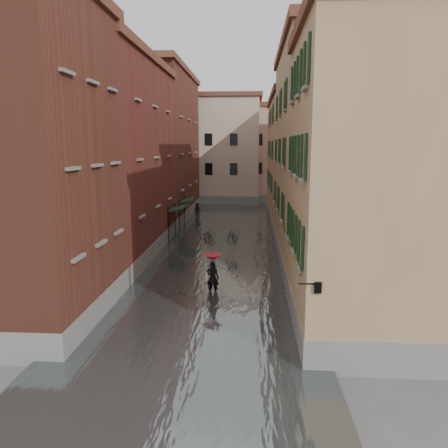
% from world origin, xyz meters
% --- Properties ---
extents(ground, '(120.00, 120.00, 0.00)m').
position_xyz_m(ground, '(0.00, 0.00, 0.00)').
color(ground, '#545456').
rests_on(ground, ground).
extents(floodwater, '(10.00, 60.00, 0.20)m').
position_xyz_m(floodwater, '(0.00, 13.00, 0.10)').
color(floodwater, '#51585A').
rests_on(floodwater, ground).
extents(building_left_near, '(6.00, 8.00, 13.00)m').
position_xyz_m(building_left_near, '(-7.00, -2.00, 6.50)').
color(building_left_near, brown).
rests_on(building_left_near, ground).
extents(building_left_mid, '(6.00, 14.00, 12.50)m').
position_xyz_m(building_left_mid, '(-7.00, 9.00, 6.25)').
color(building_left_mid, brown).
rests_on(building_left_mid, ground).
extents(building_left_far, '(6.00, 16.00, 14.00)m').
position_xyz_m(building_left_far, '(-7.00, 24.00, 7.00)').
color(building_left_far, brown).
rests_on(building_left_far, ground).
extents(building_right_near, '(6.00, 8.00, 11.50)m').
position_xyz_m(building_right_near, '(7.00, -2.00, 5.75)').
color(building_right_near, '#97774E').
rests_on(building_right_near, ground).
extents(building_right_mid, '(6.00, 14.00, 13.00)m').
position_xyz_m(building_right_mid, '(7.00, 9.00, 6.50)').
color(building_right_mid, '#9D875F').
rests_on(building_right_mid, ground).
extents(building_right_far, '(6.00, 16.00, 11.50)m').
position_xyz_m(building_right_far, '(7.00, 24.00, 5.75)').
color(building_right_far, '#97774E').
rests_on(building_right_far, ground).
extents(building_end_cream, '(12.00, 9.00, 13.00)m').
position_xyz_m(building_end_cream, '(-3.00, 38.00, 6.50)').
color(building_end_cream, '#B3A08E').
rests_on(building_end_cream, ground).
extents(building_end_pink, '(10.00, 9.00, 12.00)m').
position_xyz_m(building_end_pink, '(6.00, 40.00, 6.00)').
color(building_end_pink, tan).
rests_on(building_end_pink, ground).
extents(awning_near, '(1.09, 2.91, 2.80)m').
position_xyz_m(awning_near, '(-3.49, 13.84, 2.46)').
color(awning_near, '#163321').
rests_on(awning_near, ground).
extents(awning_far, '(1.09, 2.98, 2.80)m').
position_xyz_m(awning_far, '(-3.49, 18.75, 2.47)').
color(awning_far, '#163321').
rests_on(awning_far, ground).
extents(wall_lantern, '(0.71, 0.22, 0.35)m').
position_xyz_m(wall_lantern, '(4.33, -6.00, 3.01)').
color(wall_lantern, black).
rests_on(wall_lantern, ground).
extents(window_planters, '(0.59, 8.47, 0.84)m').
position_xyz_m(window_planters, '(4.12, -0.68, 3.51)').
color(window_planters, '#9E5F33').
rests_on(window_planters, ground).
extents(pedestrian_main, '(0.95, 0.95, 2.06)m').
position_xyz_m(pedestrian_main, '(0.35, 1.52, 1.24)').
color(pedestrian_main, black).
rests_on(pedestrian_main, ground).
extents(pedestrian_far, '(0.89, 0.74, 1.65)m').
position_xyz_m(pedestrian_far, '(-3.18, 23.78, 0.83)').
color(pedestrian_far, black).
rests_on(pedestrian_far, ground).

